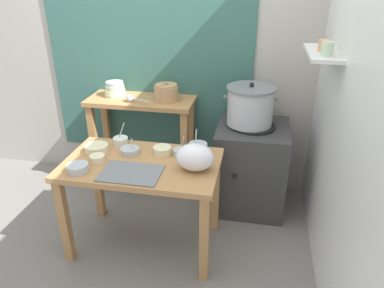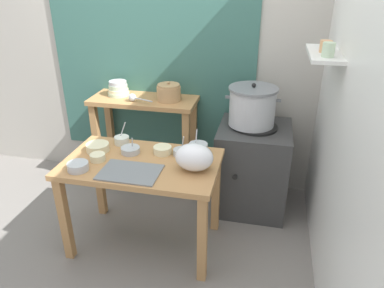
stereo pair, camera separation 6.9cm
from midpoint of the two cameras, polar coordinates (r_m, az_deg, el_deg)
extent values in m
plane|color=gray|center=(3.00, -9.46, -14.93)|extent=(9.00, 9.00, 0.00)
cube|color=#B2ADA3|center=(3.37, -3.02, 14.77)|extent=(4.40, 0.10, 2.60)
cube|color=#38665B|center=(3.37, -7.58, 15.46)|extent=(1.90, 0.02, 2.10)
cube|color=white|center=(2.45, 22.72, 8.64)|extent=(0.10, 3.20, 2.60)
cube|color=silver|center=(2.58, 19.20, 13.46)|extent=(0.20, 0.56, 0.02)
cylinder|color=#B7D1AD|center=(2.42, 19.84, 13.94)|extent=(0.08, 0.08, 0.09)
cylinder|color=tan|center=(2.56, 19.41, 14.45)|extent=(0.08, 0.08, 0.08)
cube|color=#B27F4C|center=(2.59, -8.73, -3.21)|extent=(1.10, 0.66, 0.04)
cube|color=#B27F4C|center=(2.77, -20.18, -11.42)|extent=(0.06, 0.06, 0.68)
cube|color=#B27F4C|center=(2.46, 1.12, -14.83)|extent=(0.06, 0.06, 0.68)
cube|color=#B27F4C|center=(3.17, -15.28, -5.60)|extent=(0.06, 0.06, 0.68)
cube|color=#B27F4C|center=(2.90, 3.02, -7.73)|extent=(0.06, 0.06, 0.68)
cube|color=#B27F4C|center=(3.30, -8.70, 6.74)|extent=(0.96, 0.40, 0.04)
cube|color=#B27F4C|center=(3.51, -15.65, -0.76)|extent=(0.06, 0.06, 0.86)
cube|color=#B27F4C|center=(3.24, -1.80, -2.06)|extent=(0.06, 0.06, 0.86)
cube|color=#B27F4C|center=(3.75, -13.73, 1.25)|extent=(0.06, 0.06, 0.86)
cube|color=#B27F4C|center=(3.50, -0.74, 0.19)|extent=(0.06, 0.06, 0.86)
cube|color=#383838|center=(3.22, 8.59, -3.58)|extent=(0.60, 0.60, 0.76)
cylinder|color=black|center=(3.05, 9.06, 2.83)|extent=(0.36, 0.36, 0.02)
cylinder|color=black|center=(2.92, 6.00, -5.07)|extent=(0.04, 0.02, 0.04)
cylinder|color=#B7BABF|center=(3.01, 8.53, 5.83)|extent=(0.37, 0.37, 0.30)
cylinder|color=slate|center=(2.96, 8.73, 8.72)|extent=(0.40, 0.40, 0.02)
sphere|color=black|center=(2.95, 8.76, 9.24)|extent=(0.04, 0.04, 0.04)
cube|color=slate|center=(3.00, 4.67, 7.46)|extent=(0.04, 0.02, 0.02)
cube|color=slate|center=(2.98, 12.58, 6.85)|extent=(0.04, 0.02, 0.02)
cylinder|color=tan|center=(3.21, -4.70, 7.94)|extent=(0.21, 0.21, 0.13)
cylinder|color=tan|center=(3.19, -4.75, 9.18)|extent=(0.19, 0.19, 0.02)
sphere|color=tan|center=(3.18, -4.77, 9.56)|extent=(0.02, 0.02, 0.02)
cylinder|color=#B7D1AD|center=(3.41, -12.56, 7.67)|extent=(0.19, 0.19, 0.03)
cylinder|color=beige|center=(3.40, -12.61, 8.16)|extent=(0.18, 0.18, 0.03)
cylinder|color=#B7D1AD|center=(3.39, -12.67, 8.73)|extent=(0.17, 0.17, 0.04)
cylinder|color=#B7BABF|center=(3.38, -12.73, 9.32)|extent=(0.16, 0.16, 0.03)
sphere|color=#B7BABF|center=(3.23, -10.44, 7.17)|extent=(0.07, 0.07, 0.07)
cylinder|color=#B7BABF|center=(3.15, -8.63, 6.85)|extent=(0.18, 0.07, 0.01)
cube|color=slate|center=(2.44, -10.44, -4.55)|extent=(0.40, 0.28, 0.01)
ellipsoid|color=white|center=(2.41, -0.35, -2.10)|extent=(0.26, 0.20, 0.19)
cylinder|color=beige|center=(2.63, -15.46, -2.24)|extent=(0.11, 0.11, 0.05)
cylinder|color=brown|center=(2.63, -15.51, -1.87)|extent=(0.09, 0.09, 0.01)
cylinder|color=#B7BABF|center=(2.54, -18.33, -3.64)|extent=(0.14, 0.14, 0.05)
cylinder|color=#337238|center=(2.53, -18.39, -3.22)|extent=(0.12, 0.12, 0.01)
cylinder|color=beige|center=(2.77, -15.51, -0.72)|extent=(0.17, 0.17, 0.06)
cylinder|color=brown|center=(2.76, -15.56, -0.29)|extent=(0.14, 0.14, 0.01)
cylinder|color=beige|center=(2.66, -5.46, -1.00)|extent=(0.13, 0.13, 0.05)
cylinder|color=#BFB28C|center=(2.65, -5.48, -0.60)|extent=(0.11, 0.11, 0.01)
cylinder|color=#B7BABF|center=(2.68, 0.20, -0.58)|extent=(0.14, 0.14, 0.07)
cylinder|color=#337238|center=(2.66, 0.21, -0.06)|extent=(0.12, 0.12, 0.01)
cylinder|color=#B7BABF|center=(2.66, -0.17, 0.44)|extent=(0.01, 0.09, 0.16)
cylinder|color=#B7BABF|center=(2.70, -10.50, -1.08)|extent=(0.14, 0.14, 0.05)
cylinder|color=brown|center=(2.69, -10.53, -0.76)|extent=(0.12, 0.12, 0.01)
cylinder|color=#B7BABF|center=(2.68, -10.21, -0.12)|extent=(0.05, 0.08, 0.14)
cylinder|color=silver|center=(2.84, -11.89, 0.44)|extent=(0.11, 0.11, 0.06)
cylinder|color=#337238|center=(2.83, -11.93, 0.88)|extent=(0.10, 0.10, 0.01)
cylinder|color=#B7BABF|center=(2.83, -11.89, 1.68)|extent=(0.08, 0.01, 0.18)
cylinder|color=#B7BABF|center=(2.63, -2.56, -1.33)|extent=(0.11, 0.11, 0.05)
cylinder|color=#BFB28C|center=(2.62, -2.57, -0.98)|extent=(0.09, 0.09, 0.01)
cylinder|color=#B7BABF|center=(2.60, -2.30, -0.11)|extent=(0.05, 0.09, 0.17)
camera|label=1|loc=(0.03, -90.77, -0.37)|focal=33.76mm
camera|label=2|loc=(0.03, 89.23, 0.37)|focal=33.76mm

